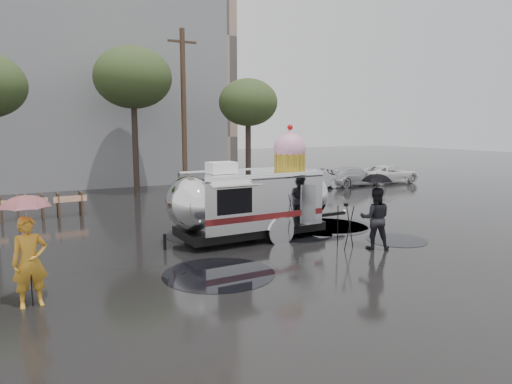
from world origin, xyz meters
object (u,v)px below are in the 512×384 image
person_left (30,262)px  tripod (346,222)px  person_right (375,218)px  airstream_trailer (253,198)px

person_left → tripod: size_ratio=1.36×
person_right → tripod: size_ratio=1.35×
airstream_trailer → person_right: airstream_trailer is taller
person_left → tripod: person_left is taller
person_left → tripod: 8.79m
airstream_trailer → person_left: bearing=-157.1°
person_left → tripod: bearing=-2.2°
person_right → tripod: person_right is taller
person_right → tripod: bearing=-2.3°
airstream_trailer → person_left: (-6.84, -3.11, -0.41)m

